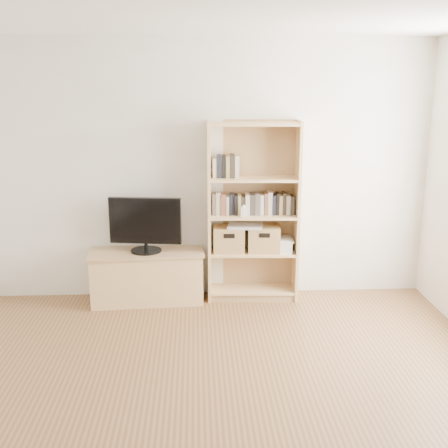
{
  "coord_description": "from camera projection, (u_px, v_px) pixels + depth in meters",
  "views": [
    {
      "loc": [
        -0.11,
        -3.1,
        2.2
      ],
      "look_at": [
        0.14,
        1.9,
        0.9
      ],
      "focal_mm": 45.0,
      "sensor_mm": 36.0,
      "label": 1
    }
  ],
  "objects": [
    {
      "name": "floor",
      "position": [
        217.0,
        437.0,
        3.55
      ],
      "size": [
        4.5,
        5.0,
        0.01
      ],
      "primitive_type": "cube",
      "color": "brown",
      "rests_on": "ground"
    },
    {
      "name": "back_wall",
      "position": [
        207.0,
        171.0,
        5.64
      ],
      "size": [
        4.5,
        0.02,
        2.6
      ],
      "primitive_type": "cube",
      "color": "silver",
      "rests_on": "floor"
    },
    {
      "name": "ceiling",
      "position": [
        216.0,
        0.0,
        2.9
      ],
      "size": [
        4.5,
        5.0,
        0.01
      ],
      "primitive_type": "cube",
      "color": "white",
      "rests_on": "back_wall"
    },
    {
      "name": "tv_stand",
      "position": [
        147.0,
        277.0,
        5.68
      ],
      "size": [
        1.13,
        0.49,
        0.51
      ],
      "primitive_type": "cube",
      "rotation": [
        0.0,
        0.0,
        0.07
      ],
      "color": "tan",
      "rests_on": "floor"
    },
    {
      "name": "bookshelf",
      "position": [
        253.0,
        212.0,
        5.61
      ],
      "size": [
        0.92,
        0.36,
        1.81
      ],
      "primitive_type": "cube",
      "rotation": [
        0.0,
        0.0,
        -0.04
      ],
      "color": "tan",
      "rests_on": "floor"
    },
    {
      "name": "television",
      "position": [
        145.0,
        224.0,
        5.54
      ],
      "size": [
        0.71,
        0.15,
        0.56
      ],
      "primitive_type": "cube",
      "rotation": [
        0.0,
        0.0,
        -0.13
      ],
      "color": "black",
      "rests_on": "tv_stand"
    },
    {
      "name": "books_row_mid",
      "position": [
        253.0,
        203.0,
        5.61
      ],
      "size": [
        0.84,
        0.22,
        0.22
      ],
      "primitive_type": "cube",
      "rotation": [
        0.0,
        0.0,
        -0.07
      ],
      "color": "#534D48",
      "rests_on": "bookshelf"
    },
    {
      "name": "books_row_upper",
      "position": [
        233.0,
        167.0,
        5.51
      ],
      "size": [
        0.39,
        0.16,
        0.2
      ],
      "primitive_type": "cube",
      "rotation": [
        0.0,
        0.0,
        -0.05
      ],
      "color": "#534D48",
      "rests_on": "bookshelf"
    },
    {
      "name": "baby_monitor",
      "position": [
        244.0,
        212.0,
        5.5
      ],
      "size": [
        0.06,
        0.04,
        0.1
      ],
      "primitive_type": "cube",
      "rotation": [
        0.0,
        0.0,
        -0.15
      ],
      "color": "white",
      "rests_on": "bookshelf"
    },
    {
      "name": "basket_left",
      "position": [
        229.0,
        239.0,
        5.67
      ],
      "size": [
        0.32,
        0.27,
        0.26
      ],
      "primitive_type": "cube",
      "rotation": [
        0.0,
        0.0,
        -0.05
      ],
      "color": "olive",
      "rests_on": "bookshelf"
    },
    {
      "name": "basket_right",
      "position": [
        264.0,
        239.0,
        5.67
      ],
      "size": [
        0.34,
        0.29,
        0.26
      ],
      "primitive_type": "cube",
      "rotation": [
        0.0,
        0.0,
        -0.08
      ],
      "color": "olive",
      "rests_on": "bookshelf"
    },
    {
      "name": "laptop",
      "position": [
        245.0,
        226.0,
        5.63
      ],
      "size": [
        0.37,
        0.29,
        0.03
      ],
      "primitive_type": "cube",
      "rotation": [
        0.0,
        0.0,
        -0.15
      ],
      "color": "silver",
      "rests_on": "basket_left"
    },
    {
      "name": "magazine_stack",
      "position": [
        284.0,
        246.0,
        5.69
      ],
      "size": [
        0.2,
        0.27,
        0.11
      ],
      "primitive_type": "cube",
      "rotation": [
        0.0,
        0.0,
        -0.13
      ],
      "color": "beige",
      "rests_on": "bookshelf"
    }
  ]
}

